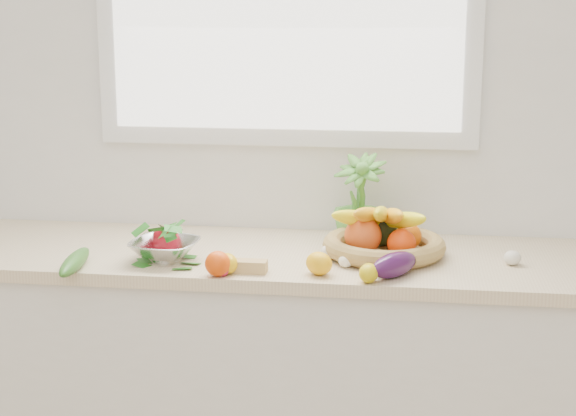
# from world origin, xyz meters

# --- Properties ---
(back_wall) EXTENTS (4.50, 0.02, 2.70)m
(back_wall) POSITION_xyz_m (0.00, 2.25, 1.35)
(back_wall) COLOR white
(back_wall) RESTS_ON ground
(counter_cabinet) EXTENTS (2.20, 0.58, 0.86)m
(counter_cabinet) POSITION_xyz_m (0.00, 1.95, 0.43)
(counter_cabinet) COLOR silver
(counter_cabinet) RESTS_ON ground
(countertop) EXTENTS (2.24, 0.62, 0.04)m
(countertop) POSITION_xyz_m (0.00, 1.95, 0.88)
(countertop) COLOR beige
(countertop) RESTS_ON counter_cabinet
(orange_loose) EXTENTS (0.10, 0.10, 0.08)m
(orange_loose) POSITION_xyz_m (-0.12, 1.67, 0.94)
(orange_loose) COLOR #EE4807
(orange_loose) RESTS_ON countertop
(lemon_a) EXTENTS (0.09, 0.09, 0.06)m
(lemon_a) POSITION_xyz_m (-0.10, 1.70, 0.93)
(lemon_a) COLOR #ECB20C
(lemon_a) RESTS_ON countertop
(lemon_b) EXTENTS (0.06, 0.07, 0.06)m
(lemon_b) POSITION_xyz_m (0.32, 1.67, 0.93)
(lemon_b) COLOR gold
(lemon_b) RESTS_ON countertop
(lemon_c) EXTENTS (0.11, 0.11, 0.07)m
(lemon_c) POSITION_xyz_m (0.17, 1.72, 0.93)
(lemon_c) COLOR #F4A90D
(lemon_c) RESTS_ON countertop
(apple) EXTENTS (0.11, 0.11, 0.09)m
(apple) POSITION_xyz_m (-0.33, 1.88, 0.94)
(apple) COLOR red
(apple) RESTS_ON countertop
(ginger) EXTENTS (0.12, 0.05, 0.04)m
(ginger) POSITION_xyz_m (-0.04, 1.72, 0.92)
(ginger) COLOR tan
(ginger) RESTS_ON countertop
(garlic_a) EXTENTS (0.07, 0.07, 0.04)m
(garlic_a) POSITION_xyz_m (0.18, 1.90, 0.92)
(garlic_a) COLOR white
(garlic_a) RESTS_ON countertop
(garlic_b) EXTENTS (0.06, 0.06, 0.04)m
(garlic_b) POSITION_xyz_m (0.74, 1.90, 0.92)
(garlic_b) COLOR silver
(garlic_b) RESTS_ON countertop
(garlic_c) EXTENTS (0.06, 0.06, 0.04)m
(garlic_c) POSITION_xyz_m (0.24, 1.81, 0.92)
(garlic_c) COLOR white
(garlic_c) RESTS_ON countertop
(eggplant) EXTENTS (0.17, 0.19, 0.07)m
(eggplant) POSITION_xyz_m (0.39, 1.73, 0.94)
(eggplant) COLOR #34103B
(eggplant) RESTS_ON countertop
(cucumber) EXTENTS (0.08, 0.28, 0.05)m
(cucumber) POSITION_xyz_m (-0.56, 1.67, 0.93)
(cucumber) COLOR #295A1A
(cucumber) RESTS_ON countertop
(radish) EXTENTS (0.04, 0.04, 0.04)m
(radish) POSITION_xyz_m (-0.11, 1.67, 0.92)
(radish) COLOR red
(radish) RESTS_ON countertop
(potted_herb) EXTENTS (0.22, 0.22, 0.31)m
(potted_herb) POSITION_xyz_m (0.26, 2.11, 1.04)
(potted_herb) COLOR #4E9335
(potted_herb) RESTS_ON countertop
(fruit_basket) EXTENTS (0.41, 0.41, 0.19)m
(fruit_basket) POSITION_xyz_m (0.35, 1.95, 0.95)
(fruit_basket) COLOR tan
(fruit_basket) RESTS_ON countertop
(colander_with_spinach) EXTENTS (0.23, 0.23, 0.11)m
(colander_with_spinach) POSITION_xyz_m (-0.32, 1.80, 0.96)
(colander_with_spinach) COLOR white
(colander_with_spinach) RESTS_ON countertop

